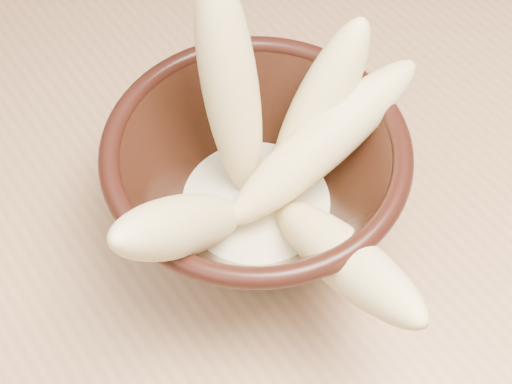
# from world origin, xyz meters

# --- Properties ---
(table) EXTENTS (1.20, 0.80, 0.75)m
(table) POSITION_xyz_m (0.00, 0.00, 0.67)
(table) COLOR tan
(table) RESTS_ON ground
(bowl) EXTENTS (0.23, 0.23, 0.13)m
(bowl) POSITION_xyz_m (-0.10, -0.13, 0.82)
(bowl) COLOR black
(bowl) RESTS_ON table
(milk_puddle) EXTENTS (0.13, 0.13, 0.02)m
(milk_puddle) POSITION_xyz_m (-0.10, -0.13, 0.79)
(milk_puddle) COLOR beige
(milk_puddle) RESTS_ON bowl
(banana_upright) EXTENTS (0.06, 0.11, 0.20)m
(banana_upright) POSITION_xyz_m (-0.09, -0.09, 0.89)
(banana_upright) COLOR #E4D287
(banana_upright) RESTS_ON bowl
(banana_left) EXTENTS (0.16, 0.11, 0.17)m
(banana_left) POSITION_xyz_m (-0.18, -0.16, 0.87)
(banana_left) COLOR #E4D287
(banana_left) RESTS_ON bowl
(banana_right) EXTENTS (0.13, 0.07, 0.15)m
(banana_right) POSITION_xyz_m (-0.03, -0.12, 0.86)
(banana_right) COLOR #E4D287
(banana_right) RESTS_ON bowl
(banana_across) EXTENTS (0.19, 0.05, 0.11)m
(banana_across) POSITION_xyz_m (-0.04, -0.15, 0.85)
(banana_across) COLOR #E4D287
(banana_across) RESTS_ON bowl
(banana_front) EXTENTS (0.06, 0.19, 0.13)m
(banana_front) POSITION_xyz_m (-0.09, -0.23, 0.84)
(banana_front) COLOR #E4D287
(banana_front) RESTS_ON bowl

